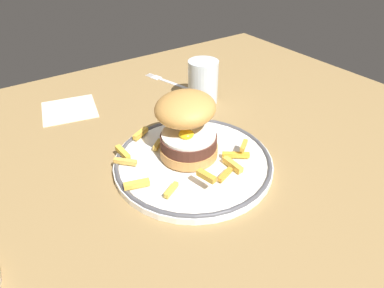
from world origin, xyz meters
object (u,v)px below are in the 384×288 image
object	(u,v)px
dinner_plate	(192,161)
water_glass	(203,84)
napkin	(69,109)
burger	(186,125)
fork	(165,80)

from	to	relation	value
dinner_plate	water_glass	bearing A→B (deg)	49.30
napkin	dinner_plate	bearing A→B (deg)	-70.29
water_glass	burger	bearing A→B (deg)	-133.69
dinner_plate	napkin	size ratio (longest dim) A/B	2.41
dinner_plate	burger	size ratio (longest dim) A/B	2.17
water_glass	fork	size ratio (longest dim) A/B	0.70
burger	water_glass	distance (cm)	22.50
water_glass	napkin	distance (cm)	30.97
dinner_plate	burger	world-z (taller)	burger
fork	napkin	xyz separation A→B (cm)	(-25.98, -1.01, 0.02)
dinner_plate	fork	xyz separation A→B (cm)	(14.43, 33.26, -0.66)
fork	water_glass	bearing A→B (deg)	-84.45
fork	napkin	size ratio (longest dim) A/B	1.23
dinner_plate	fork	world-z (taller)	dinner_plate
burger	fork	world-z (taller)	burger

